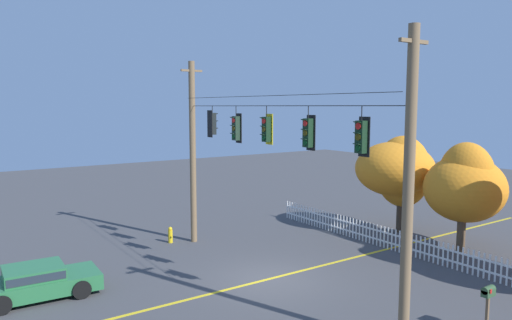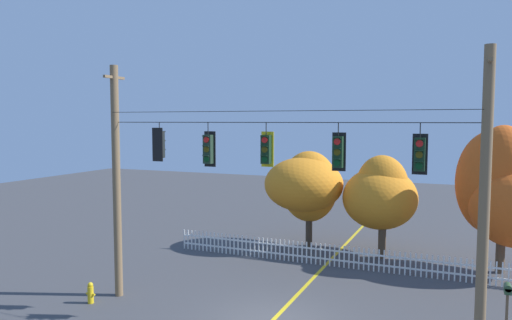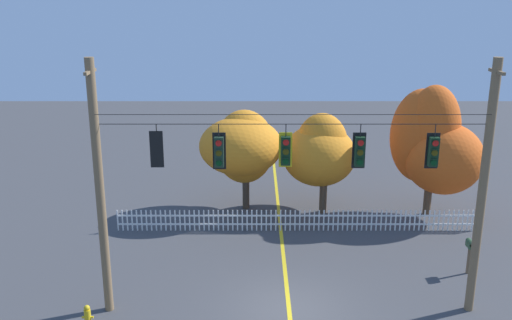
# 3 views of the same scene
# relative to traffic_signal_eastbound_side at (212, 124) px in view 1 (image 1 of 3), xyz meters

# --- Properties ---
(ground) EXTENTS (80.00, 80.00, 0.00)m
(ground) POSITION_rel_traffic_signal_eastbound_side_xyz_m (4.35, 0.01, -5.88)
(ground) COLOR #424244
(lane_centerline_stripe) EXTENTS (0.16, 36.00, 0.01)m
(lane_centerline_stripe) POSITION_rel_traffic_signal_eastbound_side_xyz_m (4.35, 0.01, -5.88)
(lane_centerline_stripe) COLOR gold
(lane_centerline_stripe) RESTS_ON ground
(signal_support_span) EXTENTS (12.94, 1.10, 8.79)m
(signal_support_span) POSITION_rel_traffic_signal_eastbound_side_xyz_m (4.35, 0.01, -1.42)
(signal_support_span) COLOR brown
(signal_support_span) RESTS_ON ground
(traffic_signal_eastbound_side) EXTENTS (0.43, 0.38, 1.40)m
(traffic_signal_eastbound_side) POSITION_rel_traffic_signal_eastbound_side_xyz_m (0.00, 0.00, 0.00)
(traffic_signal_eastbound_side) COLOR black
(traffic_signal_westbound_side) EXTENTS (0.43, 0.38, 1.54)m
(traffic_signal_westbound_side) POSITION_rel_traffic_signal_eastbound_side_xyz_m (1.99, 0.02, -0.13)
(traffic_signal_westbound_side) COLOR black
(traffic_signal_northbound_secondary) EXTENTS (0.43, 0.38, 1.47)m
(traffic_signal_northbound_secondary) POSITION_rel_traffic_signal_eastbound_side_xyz_m (4.14, 0.02, -0.08)
(traffic_signal_northbound_secondary) COLOR black
(traffic_signal_northbound_primary) EXTENTS (0.43, 0.38, 1.51)m
(traffic_signal_northbound_primary) POSITION_rel_traffic_signal_eastbound_side_xyz_m (6.54, 0.02, -0.11)
(traffic_signal_northbound_primary) COLOR black
(traffic_signal_southbound_primary) EXTENTS (0.43, 0.38, 1.52)m
(traffic_signal_southbound_primary) POSITION_rel_traffic_signal_eastbound_side_xyz_m (8.93, 0.02, -0.12)
(traffic_signal_southbound_primary) COLOR black
(white_picket_fence) EXTENTS (16.83, 0.06, 1.02)m
(white_picket_fence) POSITION_rel_traffic_signal_eastbound_side_xyz_m (5.12, 6.91, -5.37)
(white_picket_fence) COLOR white
(white_picket_fence) RESTS_ON ground
(autumn_maple_near_fence) EXTENTS (4.14, 4.05, 5.13)m
(autumn_maple_near_fence) POSITION_rel_traffic_signal_eastbound_side_xyz_m (2.49, 9.73, -2.56)
(autumn_maple_near_fence) COLOR #473828
(autumn_maple_near_fence) RESTS_ON ground
(autumn_maple_mid) EXTENTS (3.67, 3.60, 5.05)m
(autumn_maple_mid) POSITION_rel_traffic_signal_eastbound_side_xyz_m (6.38, 9.65, -2.84)
(autumn_maple_mid) COLOR brown
(autumn_maple_mid) RESTS_ON ground
(parked_car) EXTENTS (2.13, 4.08, 1.15)m
(parked_car) POSITION_rel_traffic_signal_eastbound_side_xyz_m (1.22, -7.72, -5.28)
(parked_car) COLOR #286B3D
(parked_car) RESTS_ON ground
(fire_hydrant) EXTENTS (0.38, 0.22, 0.79)m
(fire_hydrant) POSITION_rel_traffic_signal_eastbound_side_xyz_m (-2.41, -1.05, -5.49)
(fire_hydrant) COLOR gold
(fire_hydrant) RESTS_ON ground
(roadside_mailbox) EXTENTS (0.25, 0.44, 1.44)m
(roadside_mailbox) POSITION_rel_traffic_signal_eastbound_side_xyz_m (11.56, 2.67, -4.70)
(roadside_mailbox) COLOR brown
(roadside_mailbox) RESTS_ON ground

